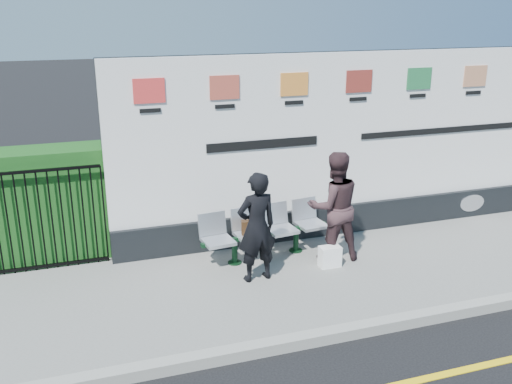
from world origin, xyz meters
TOP-DOWN VIEW (x-y plane):
  - ground at (0.00, 0.00)m, footprint 80.00×80.00m
  - pavement at (0.00, 2.50)m, footprint 14.00×3.00m
  - kerb at (0.00, 1.00)m, footprint 14.00×0.18m
  - yellow_line at (0.00, 0.00)m, footprint 14.00×0.10m
  - billboard at (0.50, 3.85)m, footprint 8.00×0.30m
  - hedge at (-4.58, 4.30)m, footprint 2.35×0.70m
  - railing at (-4.58, 3.85)m, footprint 2.05×0.06m
  - bench at (-1.23, 3.23)m, footprint 2.05×0.76m
  - woman_left at (-1.60, 2.58)m, footprint 0.62×0.45m
  - woman_right at (-0.28, 2.88)m, footprint 0.86×0.70m
  - handbag_brown at (-1.49, 3.20)m, footprint 0.29×0.17m
  - carrier_bag_white at (-0.44, 2.63)m, footprint 0.31×0.19m

SIDE VIEW (x-z plane):
  - ground at x=0.00m, z-range 0.00..0.00m
  - yellow_line at x=0.00m, z-range 0.00..0.01m
  - pavement at x=0.00m, z-range 0.00..0.12m
  - kerb at x=0.00m, z-range 0.00..0.14m
  - carrier_bag_white at x=-0.44m, z-range 0.12..0.43m
  - bench at x=-1.23m, z-range 0.12..0.55m
  - handbag_brown at x=-1.49m, z-range 0.55..0.76m
  - railing at x=-4.58m, z-range 0.12..1.66m
  - woman_left at x=-1.60m, z-range 0.12..1.70m
  - woman_right at x=-0.28m, z-range 0.12..1.80m
  - hedge at x=-4.58m, z-range 0.12..1.82m
  - billboard at x=0.50m, z-range -0.08..2.92m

